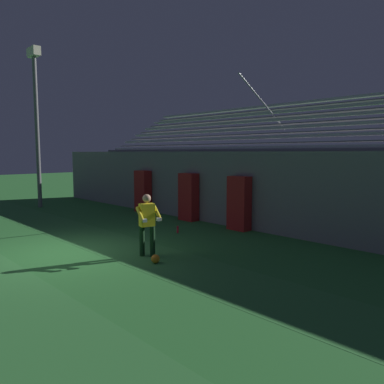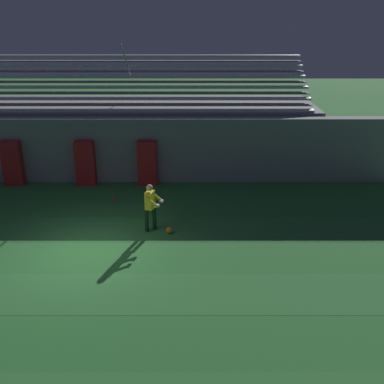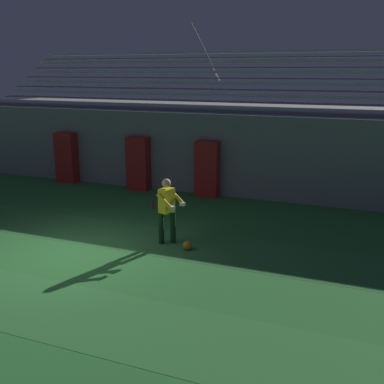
{
  "view_description": "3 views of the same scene",
  "coord_description": "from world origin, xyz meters",
  "px_view_note": "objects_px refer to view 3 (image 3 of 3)",
  "views": [
    {
      "loc": [
        9.7,
        -4.36,
        2.76
      ],
      "look_at": [
        2.5,
        2.5,
        1.71
      ],
      "focal_mm": 35.0,
      "sensor_mm": 36.0,
      "label": 1
    },
    {
      "loc": [
        3.23,
        -12.27,
        6.9
      ],
      "look_at": [
        3.22,
        2.56,
        0.99
      ],
      "focal_mm": 42.0,
      "sensor_mm": 36.0,
      "label": 2
    },
    {
      "loc": [
        6.26,
        -8.17,
        4.23
      ],
      "look_at": [
        2.41,
        1.72,
        1.34
      ],
      "focal_mm": 42.0,
      "sensor_mm": 36.0,
      "label": 3
    }
  ],
  "objects_px": {
    "soccer_ball": "(187,245)",
    "water_bottle": "(153,205)",
    "padding_pillar_far_left": "(67,158)",
    "padding_pillar_gate_left": "(138,164)",
    "goalkeeper": "(167,207)",
    "padding_pillar_gate_right": "(207,169)"
  },
  "relations": [
    {
      "from": "soccer_ball",
      "to": "water_bottle",
      "type": "distance_m",
      "value": 3.57
    },
    {
      "from": "padding_pillar_far_left",
      "to": "padding_pillar_gate_left",
      "type": "bearing_deg",
      "value": 0.0
    },
    {
      "from": "water_bottle",
      "to": "padding_pillar_far_left",
      "type": "bearing_deg",
      "value": 157.39
    },
    {
      "from": "padding_pillar_gate_left",
      "to": "water_bottle",
      "type": "relative_size",
      "value": 8.01
    },
    {
      "from": "padding_pillar_far_left",
      "to": "goalkeeper",
      "type": "height_order",
      "value": "padding_pillar_far_left"
    },
    {
      "from": "soccer_ball",
      "to": "padding_pillar_gate_right",
      "type": "bearing_deg",
      "value": 103.76
    },
    {
      "from": "goalkeeper",
      "to": "soccer_ball",
      "type": "xyz_separation_m",
      "value": [
        0.62,
        -0.22,
        -0.84
      ]
    },
    {
      "from": "water_bottle",
      "to": "soccer_ball",
      "type": "bearing_deg",
      "value": -50.47
    },
    {
      "from": "padding_pillar_gate_left",
      "to": "goalkeeper",
      "type": "relative_size",
      "value": 1.15
    },
    {
      "from": "padding_pillar_gate_right",
      "to": "soccer_ball",
      "type": "relative_size",
      "value": 8.73
    },
    {
      "from": "padding_pillar_gate_right",
      "to": "soccer_ball",
      "type": "distance_m",
      "value": 4.89
    },
    {
      "from": "padding_pillar_gate_right",
      "to": "padding_pillar_far_left",
      "type": "relative_size",
      "value": 1.0
    },
    {
      "from": "goalkeeper",
      "to": "water_bottle",
      "type": "height_order",
      "value": "goalkeeper"
    },
    {
      "from": "goalkeeper",
      "to": "water_bottle",
      "type": "xyz_separation_m",
      "value": [
        -1.65,
        2.53,
        -0.83
      ]
    },
    {
      "from": "padding_pillar_gate_left",
      "to": "padding_pillar_far_left",
      "type": "distance_m",
      "value": 3.11
    },
    {
      "from": "padding_pillar_far_left",
      "to": "goalkeeper",
      "type": "xyz_separation_m",
      "value": [
        6.27,
        -4.46,
        -0.01
      ]
    },
    {
      "from": "padding_pillar_gate_left",
      "to": "soccer_ball",
      "type": "xyz_separation_m",
      "value": [
        3.78,
        -4.68,
        -0.85
      ]
    },
    {
      "from": "goalkeeper",
      "to": "water_bottle",
      "type": "distance_m",
      "value": 3.14
    },
    {
      "from": "padding_pillar_gate_right",
      "to": "goalkeeper",
      "type": "bearing_deg",
      "value": -83.29
    },
    {
      "from": "padding_pillar_gate_right",
      "to": "goalkeeper",
      "type": "distance_m",
      "value": 4.49
    },
    {
      "from": "padding_pillar_gate_left",
      "to": "goalkeeper",
      "type": "height_order",
      "value": "padding_pillar_gate_left"
    },
    {
      "from": "padding_pillar_gate_left",
      "to": "water_bottle",
      "type": "xyz_separation_m",
      "value": [
        1.51,
        -1.92,
        -0.84
      ]
    }
  ]
}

